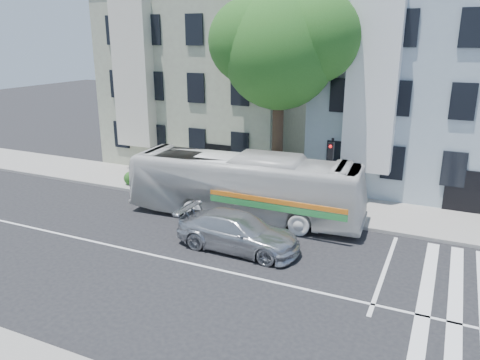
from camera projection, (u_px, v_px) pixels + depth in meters
The scene contains 9 objects.
ground at pixel (197, 265), 17.59m from camera, with size 120.00×120.00×0.00m, color black.
sidewalk_far at pixel (273, 199), 24.50m from camera, with size 80.00×4.00×0.15m, color gray.
building_left at pixel (215, 79), 31.80m from camera, with size 12.00×10.00×11.00m, color gray.
building_right at pixel (436, 87), 26.17m from camera, with size 12.00×10.00×11.00m, color #9AABB7.
street_tree at pixel (283, 45), 22.84m from camera, with size 7.30×5.90×11.10m.
bus at pixel (244, 186), 21.79m from camera, with size 11.07×2.59×3.08m, color silver.
sedan at pixel (238, 232), 18.73m from camera, with size 5.10×2.07×1.48m, color silver.
hedge at pixel (196, 188), 24.93m from camera, with size 8.50×0.84×0.70m, color #286320, non-canonical shape.
traffic_signal at pixel (331, 167), 21.63m from camera, with size 0.40×0.52×3.79m.
Camera 1 is at (8.16, -13.72, 8.22)m, focal length 35.00 mm.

